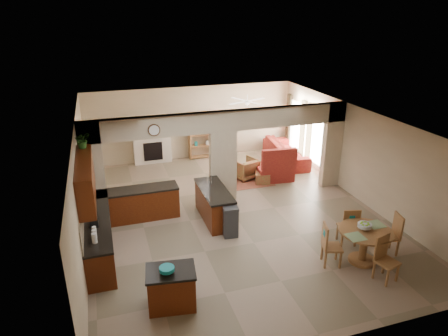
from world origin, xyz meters
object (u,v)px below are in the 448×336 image
object	(u,v)px
kitchen_island	(172,288)
armchair	(245,168)
dining_table	(364,241)
sofa	(286,152)

from	to	relation	value
kitchen_island	armchair	size ratio (longest dim) A/B	1.35
dining_table	armchair	xyz separation A→B (m)	(-0.87, 5.49, -0.19)
sofa	kitchen_island	bearing A→B (deg)	146.23
kitchen_island	sofa	distance (m)	8.77
dining_table	armchair	world-z (taller)	dining_table
sofa	armchair	size ratio (longest dim) A/B	3.48
armchair	kitchen_island	bearing A→B (deg)	39.08
dining_table	sofa	distance (m)	6.66
sofa	armchair	bearing A→B (deg)	123.98
kitchen_island	armchair	xyz separation A→B (m)	(3.63, 5.62, -0.07)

